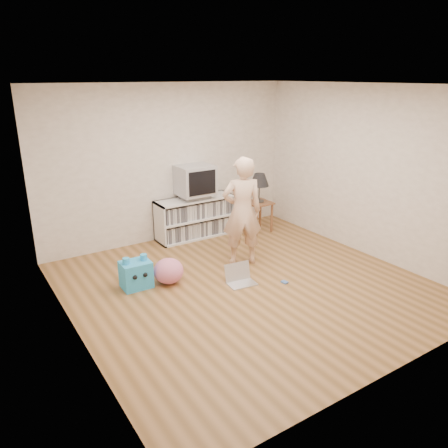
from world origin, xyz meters
TOP-DOWN VIEW (x-y plane):
  - ground at (0.00, 0.00)m, footprint 4.50×4.50m
  - walls at (0.00, 0.00)m, footprint 4.52×4.52m
  - ceiling at (0.00, 0.00)m, footprint 4.50×4.50m
  - media_unit at (0.35, 2.04)m, footprint 1.40×0.45m
  - dvd_deck at (0.35, 2.02)m, footprint 0.45×0.35m
  - crt_tv at (0.35, 2.02)m, footprint 0.60×0.53m
  - side_table at (1.45, 1.65)m, footprint 0.42×0.42m
  - table_lamp at (1.45, 1.65)m, footprint 0.34×0.34m
  - person at (0.37, 0.65)m, footprint 0.69×0.58m
  - laptop at (-0.04, 0.11)m, footprint 0.41×0.34m
  - playing_cards at (0.48, -0.23)m, footprint 0.08×0.10m
  - plush_blue at (-1.28, 0.76)m, footprint 0.39×0.35m
  - plush_pink at (-0.85, 0.64)m, footprint 0.41×0.41m

SIDE VIEW (x-z plane):
  - ground at x=0.00m, z-range 0.00..0.00m
  - playing_cards at x=0.48m, z-range 0.00..0.02m
  - laptop at x=-0.04m, z-range -0.06..0.20m
  - plush_pink at x=-0.85m, z-range 0.00..0.35m
  - plush_blue at x=-1.28m, z-range -0.03..0.41m
  - media_unit at x=0.35m, z-range 0.00..0.70m
  - side_table at x=1.45m, z-range 0.14..0.69m
  - dvd_deck at x=0.35m, z-range 0.70..0.77m
  - person at x=0.37m, z-range 0.00..1.63m
  - table_lamp at x=1.45m, z-range 0.68..1.20m
  - crt_tv at x=0.35m, z-range 0.77..1.27m
  - walls at x=0.00m, z-range 0.00..2.60m
  - ceiling at x=0.00m, z-range 2.60..2.60m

